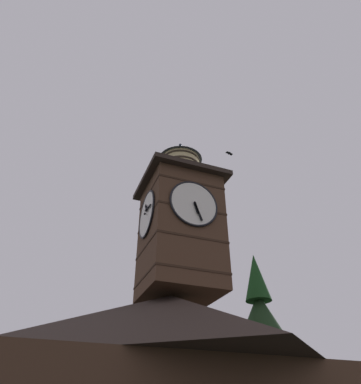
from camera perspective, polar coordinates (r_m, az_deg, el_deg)
name	(u,v)px	position (r m, az deg, el deg)	size (l,w,h in m)	color
clock_tower	(180,221)	(17.05, -0.08, -4.71)	(4.01, 4.01, 8.67)	#4C3323
pine_tree_behind	(179,351)	(21.40, -0.23, -24.41)	(6.82, 6.82, 13.38)	#473323
pine_tree_aside	(267,367)	(23.59, 13.87, -25.87)	(5.35, 5.35, 12.24)	#473323
moon	(185,326)	(51.65, 0.78, -21.02)	(1.72, 1.72, 1.72)	silver
flying_bird_high	(229,153)	(24.40, 7.92, 6.27)	(0.56, 0.30, 0.14)	black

